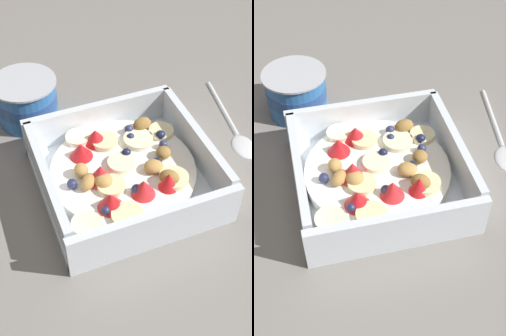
# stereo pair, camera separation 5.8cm
# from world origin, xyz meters

# --- Properties ---
(ground_plane) EXTENTS (2.40, 2.40, 0.00)m
(ground_plane) POSITION_xyz_m (0.00, 0.00, 0.00)
(ground_plane) COLOR gray
(fruit_bowl) EXTENTS (0.21, 0.21, 0.06)m
(fruit_bowl) POSITION_xyz_m (0.00, -0.00, 0.02)
(fruit_bowl) COLOR white
(fruit_bowl) RESTS_ON ground
(spoon) EXTENTS (0.05, 0.17, 0.01)m
(spoon) POSITION_xyz_m (0.18, 0.03, 0.00)
(spoon) COLOR silver
(spoon) RESTS_ON ground
(yogurt_cup) EXTENTS (0.09, 0.09, 0.07)m
(yogurt_cup) POSITION_xyz_m (-0.08, 0.17, 0.03)
(yogurt_cup) COLOR #3370B7
(yogurt_cup) RESTS_ON ground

